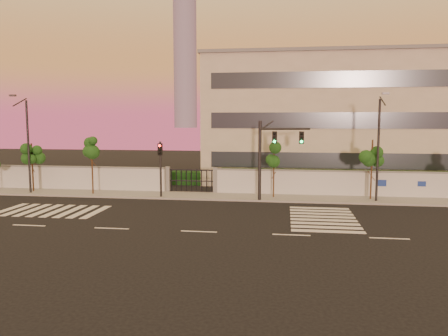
{
  "coord_description": "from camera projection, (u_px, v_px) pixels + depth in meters",
  "views": [
    {
      "loc": [
        4.58,
        -22.88,
        6.13
      ],
      "look_at": [
        0.55,
        6.0,
        2.84
      ],
      "focal_mm": 35.0,
      "sensor_mm": 36.0,
      "label": 1
    }
  ],
  "objects": [
    {
      "name": "ground",
      "position": [
        199.0,
        232.0,
        23.84
      ],
      "size": [
        120.0,
        120.0,
        0.0
      ],
      "primitive_type": "plane",
      "color": "black",
      "rests_on": "ground"
    },
    {
      "name": "street_tree_b",
      "position": [
        32.0,
        156.0,
        36.14
      ],
      "size": [
        1.61,
        1.28,
        4.12
      ],
      "color": "#382314",
      "rests_on": "ground"
    },
    {
      "name": "hedge_row",
      "position": [
        245.0,
        180.0,
        38.09
      ],
      "size": [
        41.0,
        4.25,
        1.8
      ],
      "color": "black",
      "rests_on": "ground"
    },
    {
      "name": "distant_skyscraper",
      "position": [
        185.0,
        38.0,
        301.38
      ],
      "size": [
        16.0,
        16.0,
        118.0
      ],
      "color": "slate",
      "rests_on": "ground"
    },
    {
      "name": "institutional_building",
      "position": [
        330.0,
        119.0,
        43.55
      ],
      "size": [
        24.4,
        12.4,
        12.25
      ],
      "color": "#B3AD98",
      "rests_on": "ground"
    },
    {
      "name": "street_tree_c",
      "position": [
        92.0,
        152.0,
        34.79
      ],
      "size": [
        1.45,
        1.15,
        4.74
      ],
      "color": "#382314",
      "rests_on": "ground"
    },
    {
      "name": "road_markings",
      "position": [
        186.0,
        216.0,
        27.75
      ],
      "size": [
        57.0,
        7.62,
        0.02
      ],
      "color": "silver",
      "rests_on": "ground"
    },
    {
      "name": "streetlight_west",
      "position": [
        27.0,
        142.0,
        35.02
      ],
      "size": [
        0.48,
        1.92,
        7.97
      ],
      "color": "black",
      "rests_on": "ground"
    },
    {
      "name": "sidewalk",
      "position": [
        225.0,
        197.0,
        34.16
      ],
      "size": [
        60.0,
        3.0,
        0.15
      ],
      "primitive_type": "cube",
      "color": "gray",
      "rests_on": "ground"
    },
    {
      "name": "street_tree_e",
      "position": [
        372.0,
        156.0,
        32.45
      ],
      "size": [
        1.46,
        1.16,
        4.6
      ],
      "color": "#382314",
      "rests_on": "ground"
    },
    {
      "name": "perimeter_wall",
      "position": [
        229.0,
        181.0,
        35.51
      ],
      "size": [
        60.0,
        0.36,
        2.2
      ],
      "color": "silver",
      "rests_on": "ground"
    },
    {
      "name": "traffic_signal_secondary",
      "position": [
        160.0,
        163.0,
        33.46
      ],
      "size": [
        0.34,
        0.34,
        4.41
      ],
      "rotation": [
        0.0,
        0.0,
        0.31
      ],
      "color": "black",
      "rests_on": "ground"
    },
    {
      "name": "street_tree_d",
      "position": [
        274.0,
        157.0,
        33.26
      ],
      "size": [
        1.35,
        1.07,
        4.35
      ],
      "color": "#382314",
      "rests_on": "ground"
    },
    {
      "name": "traffic_signal_main",
      "position": [
        270.0,
        151.0,
        31.89
      ],
      "size": [
        3.75,
        1.06,
        5.99
      ],
      "rotation": [
        0.0,
        0.0,
        0.25
      ],
      "color": "black",
      "rests_on": "ground"
    },
    {
      "name": "streetlight_east",
      "position": [
        379.0,
        145.0,
        31.41
      ],
      "size": [
        0.47,
        1.91,
        7.92
      ],
      "color": "black",
      "rests_on": "ground"
    }
  ]
}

